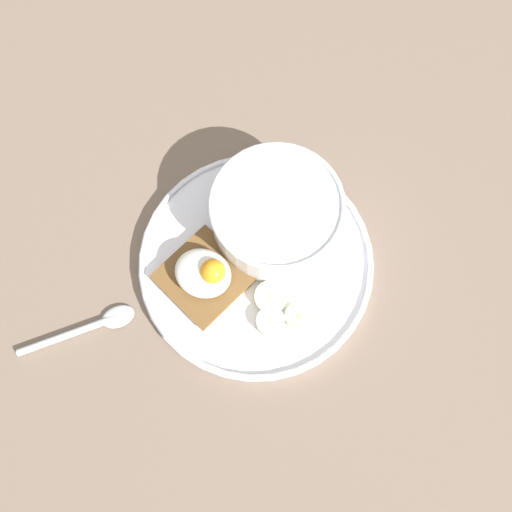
# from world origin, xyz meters

# --- Properties ---
(ground_plane) EXTENTS (1.20, 1.20, 0.02)m
(ground_plane) POSITION_xyz_m (0.00, 0.00, 0.01)
(ground_plane) COLOR #756253
(ground_plane) RESTS_ON ground
(plate) EXTENTS (0.26, 0.26, 0.02)m
(plate) POSITION_xyz_m (0.00, 0.00, 0.03)
(plate) COLOR white
(plate) RESTS_ON ground_plane
(oatmeal_bowl) EXTENTS (0.14, 0.14, 0.06)m
(oatmeal_bowl) POSITION_xyz_m (0.00, 0.05, 0.06)
(oatmeal_bowl) COLOR white
(oatmeal_bowl) RESTS_ON plate
(toast_slice) EXTENTS (0.11, 0.11, 0.01)m
(toast_slice) POSITION_xyz_m (-0.04, -0.04, 0.04)
(toast_slice) COLOR brown
(toast_slice) RESTS_ON plate
(poached_egg) EXTENTS (0.06, 0.05, 0.03)m
(poached_egg) POSITION_xyz_m (-0.04, -0.04, 0.05)
(poached_egg) COLOR white
(poached_egg) RESTS_ON toast_slice
(banana_slice_front) EXTENTS (0.04, 0.04, 0.01)m
(banana_slice_front) POSITION_xyz_m (0.03, -0.03, 0.04)
(banana_slice_front) COLOR beige
(banana_slice_front) RESTS_ON plate
(banana_slice_left) EXTENTS (0.03, 0.03, 0.02)m
(banana_slice_left) POSITION_xyz_m (0.07, -0.04, 0.04)
(banana_slice_left) COLOR beige
(banana_slice_left) RESTS_ON plate
(banana_slice_back) EXTENTS (0.04, 0.04, 0.01)m
(banana_slice_back) POSITION_xyz_m (0.04, -0.06, 0.04)
(banana_slice_back) COLOR beige
(banana_slice_back) RESTS_ON plate
(spoon) EXTENTS (0.10, 0.10, 0.01)m
(spoon) POSITION_xyz_m (-0.13, -0.14, 0.02)
(spoon) COLOR silver
(spoon) RESTS_ON ground_plane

